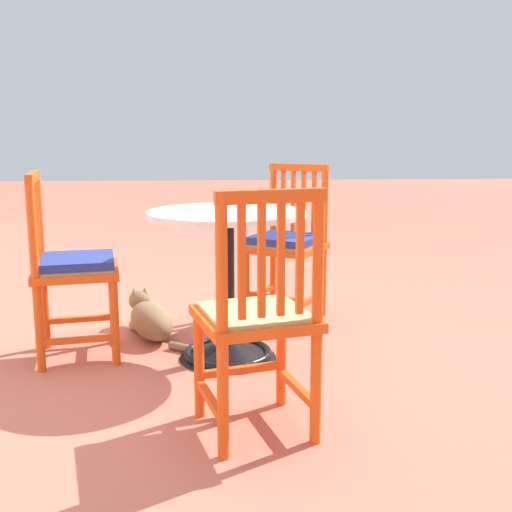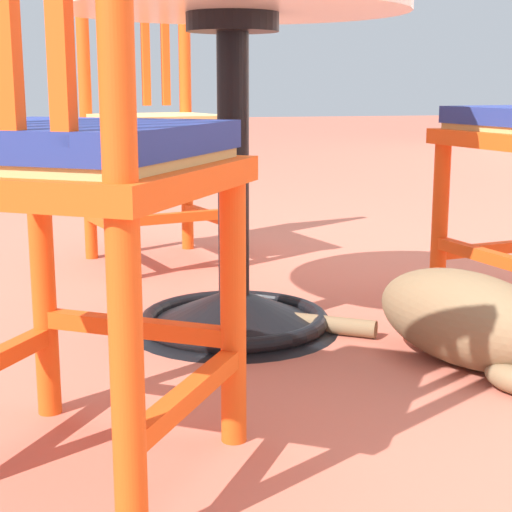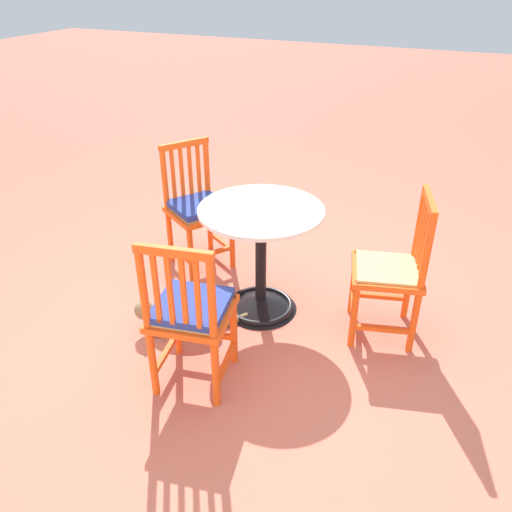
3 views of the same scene
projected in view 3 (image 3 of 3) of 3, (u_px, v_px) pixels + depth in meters
ground_plane at (271, 316)px, 3.36m from camera, size 24.00×24.00×0.00m
cafe_table at (261, 272)px, 3.29m from camera, size 0.76×0.76×0.73m
orange_chair_at_corner at (191, 313)px, 2.64m from camera, size 0.46×0.46×0.91m
orange_chair_near_fence at (392, 272)px, 3.01m from camera, size 0.49×0.49×0.91m
orange_chair_by_planter at (198, 209)px, 3.73m from camera, size 0.55×0.55×0.91m
tabby_cat at (179, 318)px, 3.18m from camera, size 0.63×0.48×0.23m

